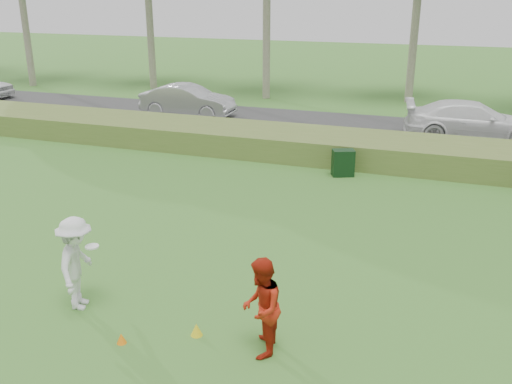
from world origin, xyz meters
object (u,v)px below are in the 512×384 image
at_px(player_red, 261,308).
at_px(cone_yellow, 197,329).
at_px(player_white, 77,263).
at_px(car_right, 472,121).
at_px(cone_orange, 121,338).
at_px(utility_cabinet, 343,163).
at_px(car_mid, 188,100).

bearing_deg(player_red, cone_yellow, -106.17).
height_order(player_white, car_right, player_white).
distance_m(cone_orange, car_right, 18.60).
xyz_separation_m(utility_cabinet, car_mid, (-9.16, 6.83, 0.37)).
relative_size(utility_cabinet, car_mid, 0.20).
distance_m(cone_orange, utility_cabinet, 11.28).
relative_size(player_white, car_mid, 0.41).
distance_m(player_red, cone_orange, 2.70).
xyz_separation_m(player_red, utility_cabinet, (-0.60, 10.54, -0.46)).
relative_size(player_white, cone_yellow, 7.84).
bearing_deg(player_white, utility_cabinet, -35.76).
relative_size(player_red, car_mid, 0.39).
xyz_separation_m(player_red, cone_orange, (-2.51, -0.58, -0.81)).
bearing_deg(player_white, cone_orange, -137.77).
bearing_deg(cone_yellow, car_mid, 116.09).
height_order(utility_cabinet, car_right, car_right).
relative_size(cone_orange, cone_yellow, 0.81).
bearing_deg(car_mid, utility_cabinet, -128.16).
bearing_deg(cone_yellow, car_right, 73.82).
xyz_separation_m(player_white, player_red, (3.97, -0.28, -0.06)).
relative_size(player_white, player_red, 1.06).
bearing_deg(player_white, cone_yellow, -111.27).
bearing_deg(player_red, cone_orange, -88.67).
relative_size(car_mid, car_right, 0.85).
distance_m(car_mid, car_right, 13.35).
bearing_deg(cone_yellow, player_red, -4.56).
relative_size(player_white, utility_cabinet, 2.12).
xyz_separation_m(player_red, cone_yellow, (-1.31, 0.10, -0.79)).
distance_m(player_white, player_red, 3.98).
distance_m(cone_yellow, utility_cabinet, 10.46).
relative_size(cone_orange, car_right, 0.04).
bearing_deg(utility_cabinet, player_white, -131.43).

